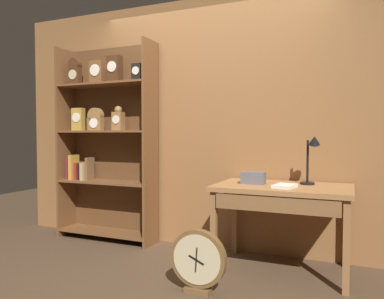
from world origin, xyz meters
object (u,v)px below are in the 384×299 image
workbench (282,196)px  open_repair_manual (285,186)px  toolbox_small (253,178)px  round_clock_large (198,261)px  desk_lamp (312,155)px  bookshelf (105,138)px

workbench → open_repair_manual: (0.04, -0.10, 0.10)m
toolbox_small → round_clock_large: 0.92m
desk_lamp → toolbox_small: (-0.48, -0.12, -0.21)m
bookshelf → toolbox_small: bookshelf is taller
workbench → desk_lamp: size_ratio=2.58×
bookshelf → round_clock_large: bearing=-31.7°
workbench → toolbox_small: size_ratio=5.46×
desk_lamp → round_clock_large: bearing=-131.5°
open_repair_manual → round_clock_large: (-0.54, -0.57, -0.52)m
bookshelf → workbench: bearing=-7.4°
bookshelf → open_repair_manual: (2.05, -0.36, -0.38)m
round_clock_large → desk_lamp: bearing=48.5°
desk_lamp → open_repair_manual: (-0.19, -0.24, -0.25)m
workbench → toolbox_small: (-0.26, 0.02, 0.14)m
desk_lamp → open_repair_manual: 0.39m
workbench → round_clock_large: (-0.50, -0.68, -0.41)m
bookshelf → open_repair_manual: bearing=-10.0°
round_clock_large → toolbox_small: bearing=70.6°
open_repair_manual → workbench: bearing=119.9°
toolbox_small → open_repair_manual: 0.32m
round_clock_large → open_repair_manual: bearing=47.0°
bookshelf → desk_lamp: (2.24, -0.12, -0.13)m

